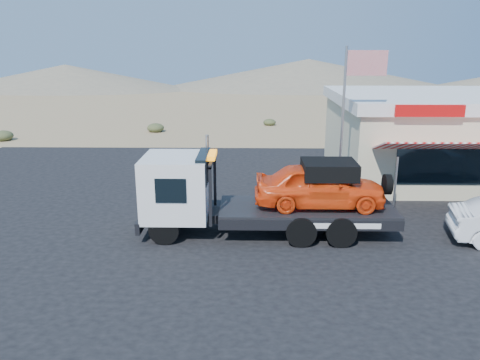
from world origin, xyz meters
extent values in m
plane|color=#9E815A|center=(0.00, 0.00, 0.00)|extent=(120.00, 120.00, 0.00)
cube|color=black|center=(2.00, 3.00, 0.01)|extent=(32.00, 24.00, 0.02)
cylinder|color=black|center=(-1.43, 0.59, 0.49)|extent=(0.95, 0.28, 0.95)
cylinder|color=black|center=(-1.43, 2.49, 0.49)|extent=(0.95, 0.28, 0.95)
cylinder|color=black|center=(2.83, 0.59, 0.49)|extent=(0.95, 0.52, 0.95)
cylinder|color=black|center=(2.83, 2.49, 0.49)|extent=(0.95, 0.52, 0.95)
cylinder|color=black|center=(4.06, 0.59, 0.49)|extent=(0.95, 0.52, 0.95)
cylinder|color=black|center=(4.06, 2.49, 0.49)|extent=(0.95, 0.52, 0.95)
cube|color=black|center=(2.07, 1.54, 0.64)|extent=(7.76, 0.95, 0.28)
cube|color=white|center=(-1.15, 1.54, 1.63)|extent=(2.08, 2.22, 1.99)
cube|color=black|center=(-0.25, 1.54, 2.29)|extent=(0.33, 1.89, 0.85)
cube|color=black|center=(0.04, 1.54, 1.58)|extent=(0.09, 2.08, 1.89)
cube|color=orange|center=(0.04, 1.54, 2.67)|extent=(0.24, 1.14, 0.14)
cube|color=black|center=(3.11, 1.54, 0.90)|extent=(5.68, 2.18, 0.14)
imported|color=#F94311|center=(3.49, 1.54, 1.68)|extent=(4.17, 1.68, 1.42)
cube|color=black|center=(3.77, 1.54, 2.22)|extent=(1.70, 1.42, 0.52)
cube|color=beige|center=(10.50, 9.00, 1.72)|extent=(10.00, 8.00, 3.40)
cube|color=white|center=(10.50, 9.00, 3.67)|extent=(10.40, 8.40, 0.50)
cube|color=red|center=(8.00, 4.74, 3.67)|extent=(2.60, 0.12, 0.45)
cylinder|color=#99999E|center=(6.50, 3.30, 1.12)|extent=(0.08, 0.08, 2.20)
cylinder|color=#99999E|center=(4.70, 4.50, 3.02)|extent=(0.10, 0.10, 6.00)
cube|color=#B20C14|center=(5.45, 4.50, 5.42)|extent=(1.50, 0.02, 0.90)
ellipsoid|color=#3F4625|center=(-15.04, 17.19, 0.35)|extent=(1.31, 1.31, 0.71)
ellipsoid|color=#3F4625|center=(-5.58, 20.61, 0.33)|extent=(1.23, 1.23, 0.66)
ellipsoid|color=#3F4625|center=(2.84, 23.70, 0.27)|extent=(0.99, 0.99, 0.53)
cone|color=#726B59|center=(-25.00, 55.00, 1.75)|extent=(36.00, 36.00, 3.50)
cone|color=#726B59|center=(10.00, 58.00, 2.10)|extent=(44.00, 44.00, 4.20)
camera|label=1|loc=(1.19, -12.96, 6.01)|focal=35.00mm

